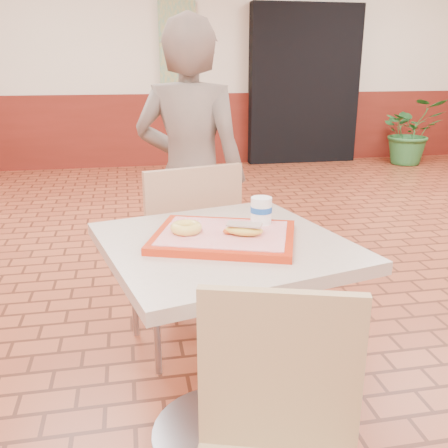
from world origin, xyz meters
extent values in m
cube|color=brown|center=(0.00, 0.00, 0.00)|extent=(8.00, 10.00, 0.01)
cube|color=beige|center=(0.00, 5.00, 1.50)|extent=(8.00, 0.01, 3.00)
cube|color=maroon|center=(0.00, 4.98, 0.50)|extent=(8.00, 0.04, 1.00)
cube|color=black|center=(1.20, 4.88, 1.10)|extent=(1.60, 0.22, 2.20)
cube|color=gray|center=(-0.60, 4.94, 1.60)|extent=(0.50, 0.03, 1.20)
cube|color=#B6A492|center=(-1.03, -0.60, 0.81)|extent=(0.79, 0.79, 0.04)
cylinder|color=gray|center=(-1.03, -0.60, 0.39)|extent=(0.09, 0.09, 0.79)
cylinder|color=gray|center=(-1.03, -0.60, 0.02)|extent=(0.57, 0.57, 0.03)
cube|color=tan|center=(-0.99, -1.15, 0.67)|extent=(0.40, 0.15, 0.45)
cube|color=tan|center=(-1.11, 0.12, 0.47)|extent=(0.55, 0.55, 0.04)
cube|color=tan|center=(-1.06, -0.08, 0.74)|extent=(0.45, 0.14, 0.50)
cylinder|color=gray|center=(-0.97, 0.36, 0.22)|extent=(0.03, 0.03, 0.44)
cylinder|color=gray|center=(-1.35, 0.26, 0.22)|extent=(0.03, 0.03, 0.44)
cylinder|color=gray|center=(-0.88, -0.02, 0.22)|extent=(0.03, 0.03, 0.44)
cylinder|color=gray|center=(-1.25, -0.11, 0.22)|extent=(0.03, 0.03, 0.44)
imported|color=#716157|center=(-1.02, 0.41, 0.82)|extent=(0.71, 0.60, 1.65)
cube|color=red|center=(-1.03, -0.60, 0.84)|extent=(0.48, 0.37, 0.03)
cube|color=#E18585|center=(-1.03, -0.60, 0.86)|extent=(0.42, 0.32, 0.00)
torus|color=#ECC856|center=(-1.16, -0.57, 0.88)|extent=(0.12, 0.12, 0.03)
ellipsoid|color=yellow|center=(-0.97, -0.64, 0.88)|extent=(0.15, 0.11, 0.04)
cube|color=white|center=(-0.97, -0.64, 0.90)|extent=(0.13, 0.10, 0.01)
ellipsoid|color=#C5501B|center=(-1.02, -0.61, 0.87)|extent=(0.03, 0.03, 0.02)
cylinder|color=white|center=(-0.88, -0.52, 0.91)|extent=(0.08, 0.08, 0.10)
cylinder|color=blue|center=(-0.88, -0.52, 0.91)|extent=(0.08, 0.08, 0.02)
imported|color=#2D7034|center=(2.67, 4.40, 0.47)|extent=(0.97, 0.87, 0.95)
camera|label=1|loc=(-1.34, -2.19, 1.42)|focal=40.00mm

